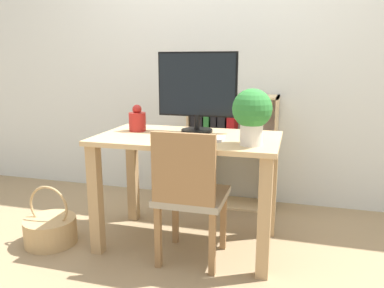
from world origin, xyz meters
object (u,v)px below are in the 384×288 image
(chair, at_px, (189,193))
(basket, at_px, (50,229))
(monitor, at_px, (197,88))
(potted_plant, at_px, (252,113))
(vase, at_px, (137,120))
(bookshelf, at_px, (219,147))
(keyboard, at_px, (192,137))

(chair, distance_m, basket, 1.02)
(monitor, bearing_deg, potted_plant, -38.58)
(vase, relative_size, bookshelf, 0.19)
(vase, height_order, bookshelf, bookshelf)
(monitor, distance_m, potted_plant, 0.52)
(keyboard, height_order, bookshelf, bookshelf)
(monitor, xyz_separation_m, bookshelf, (0.03, 0.62, -0.53))
(keyboard, bearing_deg, vase, 160.91)
(bookshelf, distance_m, basket, 1.44)
(vase, bearing_deg, chair, -34.49)
(potted_plant, distance_m, chair, 0.59)
(monitor, xyz_separation_m, chair, (0.06, -0.40, -0.58))
(chair, xyz_separation_m, bookshelf, (-0.03, 1.01, 0.05))
(keyboard, height_order, chair, chair)
(potted_plant, relative_size, chair, 0.38)
(keyboard, xyz_separation_m, basket, (-0.93, -0.18, -0.64))
(keyboard, distance_m, basket, 1.15)
(keyboard, bearing_deg, monitor, 97.75)
(vase, xyz_separation_m, basket, (-0.51, -0.32, -0.71))
(potted_plant, xyz_separation_m, bookshelf, (-0.37, 0.94, -0.43))
(potted_plant, bearing_deg, vase, 163.52)
(potted_plant, distance_m, basket, 1.54)
(chair, xyz_separation_m, basket, (-0.96, -0.01, -0.35))
(keyboard, relative_size, vase, 2.17)
(vase, bearing_deg, basket, -147.53)
(basket, bearing_deg, monitor, 24.31)
(chair, relative_size, bookshelf, 0.89)
(chair, bearing_deg, keyboard, 105.85)
(monitor, distance_m, chair, 0.70)
(keyboard, xyz_separation_m, potted_plant, (0.37, -0.09, 0.18))
(vase, height_order, basket, vase)
(keyboard, bearing_deg, basket, -169.26)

